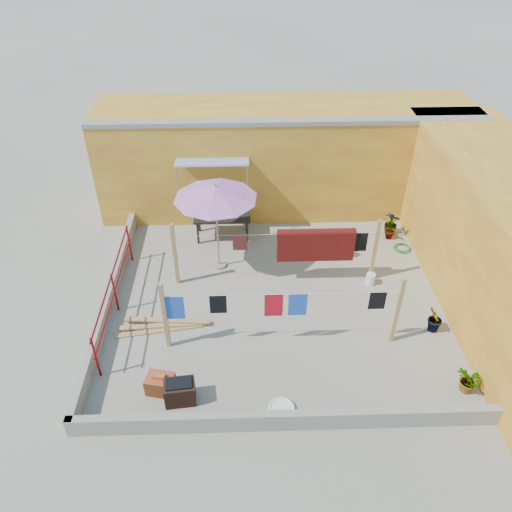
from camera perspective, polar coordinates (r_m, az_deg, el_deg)
name	(u,v)px	position (r m, az deg, el deg)	size (l,w,h in m)	color
ground	(276,301)	(12.42, 2.35, -5.15)	(80.00, 80.00, 0.00)	#9E998E
wall_back	(284,157)	(15.47, 3.24, 11.19)	(11.00, 3.27, 3.21)	gold
wall_right	(502,245)	(12.86, 26.33, 1.17)	(2.40, 9.00, 3.20)	gold
parapet_front	(289,420)	(9.88, 3.79, -18.22)	(8.30, 0.16, 0.44)	gray
parapet_left	(109,298)	(12.68, -16.41, -4.60)	(0.16, 7.30, 0.44)	gray
red_railing	(114,287)	(12.16, -15.95, -3.45)	(0.05, 4.20, 1.10)	maroon
clothesline_rig	(308,253)	(12.23, 5.96, 0.38)	(5.09, 2.35, 1.80)	tan
patio_umbrella	(215,193)	(12.27, -4.68, 7.20)	(2.29, 2.29, 2.51)	gray
outdoor_table	(222,217)	(14.27, -3.88, 4.48)	(1.60, 0.80, 0.75)	black
brick_stack	(160,384)	(10.57, -10.89, -14.16)	(0.62, 0.50, 0.48)	#AB5027
lumber_pile	(163,325)	(11.89, -10.54, -7.80)	(2.16, 0.61, 0.13)	tan
brazier	(180,392)	(10.30, -8.69, -15.09)	(0.64, 0.46, 0.54)	black
white_basin	(282,409)	(10.23, 2.93, -17.06)	(0.53, 0.53, 0.09)	silver
water_jug_a	(370,279)	(13.14, 12.95, -2.57)	(0.23, 0.23, 0.37)	silver
water_jug_b	(350,252)	(14.00, 10.69, 0.44)	(0.20, 0.20, 0.31)	silver
green_hose	(402,248)	(14.68, 16.38, 0.89)	(0.49, 0.49, 0.07)	#176A20
plant_back_a	(332,240)	(13.98, 8.68, 1.83)	(0.67, 0.58, 0.75)	#265A19
plant_back_b	(391,223)	(15.12, 15.17, 3.66)	(0.38, 0.38, 0.67)	#265A19
plant_right_a	(391,225)	(14.80, 15.21, 3.42)	(0.48, 0.32, 0.91)	#265A19
plant_right_b	(435,320)	(12.11, 19.78, -6.85)	(0.40, 0.32, 0.73)	#265A19
plant_right_c	(470,382)	(11.18, 23.24, -13.05)	(0.52, 0.45, 0.58)	#265A19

